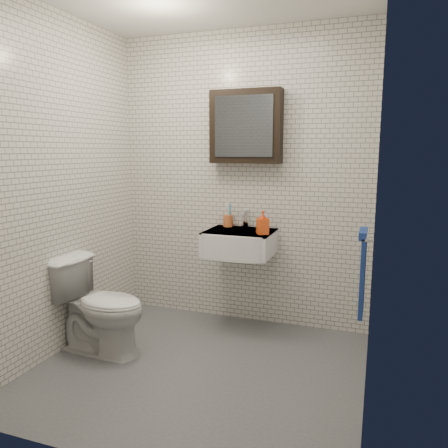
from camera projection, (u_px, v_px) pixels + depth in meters
name	position (u px, v px, depth m)	size (l,w,h in m)	color
ground	(199.00, 368.00, 3.04)	(2.20, 2.00, 0.01)	#4F5157
room_shell	(197.00, 157.00, 2.80)	(2.22, 2.02, 2.51)	silver
washbasin	(238.00, 243.00, 3.58)	(0.55, 0.50, 0.20)	white
faucet	(245.00, 220.00, 3.74)	(0.06, 0.20, 0.15)	silver
mirror_cabinet	(246.00, 127.00, 3.61)	(0.60, 0.15, 0.60)	black
towel_rail	(363.00, 269.00, 2.90)	(0.09, 0.30, 0.58)	silver
toothbrush_cup	(228.00, 220.00, 3.80)	(0.11, 0.11, 0.23)	#CA6232
soap_bottle	(263.00, 222.00, 3.44)	(0.09, 0.09, 0.19)	orange
toilet	(100.00, 305.00, 3.26)	(0.41, 0.71, 0.73)	white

